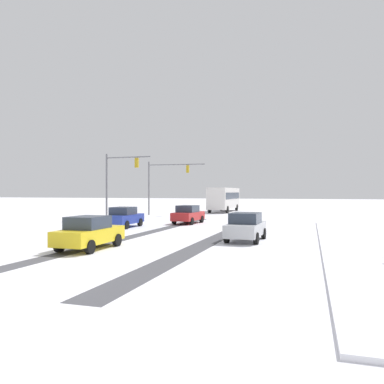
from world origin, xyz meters
TOP-DOWN VIEW (x-y plane):
  - ground_plane at (0.00, 0.00)m, footprint 300.00×300.00m
  - wheel_track_left_lane at (-1.77, 13.48)m, footprint 0.98×29.66m
  - wheel_track_right_lane at (3.48, 13.48)m, footprint 1.19×29.66m
  - sidewalk_kerb_right at (11.38, 12.13)m, footprint 4.00×29.66m
  - traffic_signal_far_left at (-7.98, 33.09)m, footprint 7.09×0.65m
  - traffic_signal_near_left at (-8.74, 22.93)m, footprint 4.75×0.38m
  - car_red_lead at (-1.48, 22.41)m, footprint 2.02×4.19m
  - car_blue_second at (-5.19, 17.41)m, footprint 1.93×4.15m
  - car_silver_third at (5.37, 12.07)m, footprint 1.95×4.16m
  - car_yellow_cab_fourth at (-1.41, 6.65)m, footprint 1.87×4.12m
  - bus_oncoming at (-2.86, 43.20)m, footprint 2.78×11.03m

SIDE VIEW (x-z plane):
  - ground_plane at x=0.00m, z-range 0.00..0.00m
  - wheel_track_left_lane at x=-1.77m, z-range 0.00..0.01m
  - wheel_track_right_lane at x=3.48m, z-range 0.00..0.01m
  - sidewalk_kerb_right at x=11.38m, z-range 0.00..0.12m
  - car_red_lead at x=-1.48m, z-range 0.01..1.63m
  - car_blue_second at x=-5.19m, z-range 0.01..1.63m
  - car_silver_third at x=5.37m, z-range 0.01..1.63m
  - car_yellow_cab_fourth at x=-1.41m, z-range 0.01..1.63m
  - bus_oncoming at x=-2.86m, z-range 0.30..3.68m
  - traffic_signal_near_left at x=-8.74m, z-range 1.09..7.59m
  - traffic_signal_far_left at x=-7.98m, z-range 1.24..7.74m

